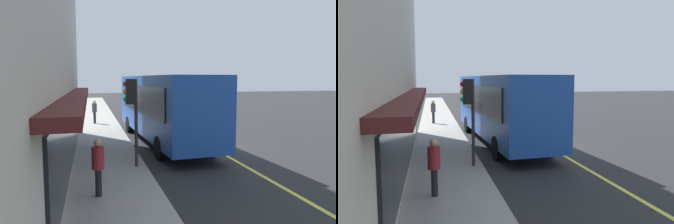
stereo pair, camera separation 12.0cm
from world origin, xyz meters
TOP-DOWN VIEW (x-y plane):
  - ground at (0.00, 0.00)m, footprint 120.00×120.00m
  - sidewalk at (0.00, 5.10)m, footprint 80.00×2.65m
  - lane_centre_stripe at (0.00, 0.00)m, footprint 36.00×0.16m
  - bus at (1.79, 2.06)m, footprint 11.26×3.15m
  - traffic_light at (-3.00, 4.29)m, footprint 0.30×0.52m
  - pedestrian_near_storefront at (-5.71, 5.57)m, footprint 0.34×0.34m
  - pedestrian_at_corner at (8.72, 5.46)m, footprint 0.34×0.34m

SIDE VIEW (x-z plane):
  - ground at x=0.00m, z-range 0.00..0.00m
  - lane_centre_stripe at x=0.00m, z-range 0.00..0.01m
  - sidewalk at x=0.00m, z-range 0.00..0.15m
  - pedestrian_near_storefront at x=-5.71m, z-range 0.30..1.89m
  - pedestrian_at_corner at x=8.72m, z-range 0.31..1.98m
  - bus at x=1.79m, z-range 0.24..3.74m
  - traffic_light at x=-3.00m, z-range 0.93..4.13m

